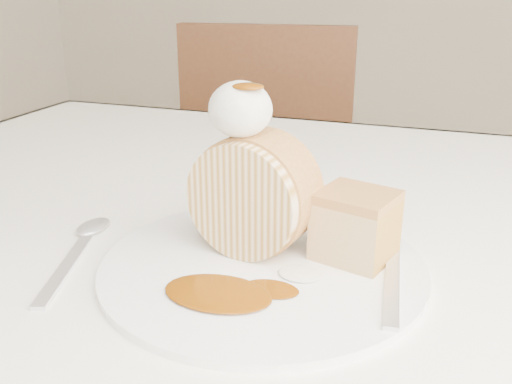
% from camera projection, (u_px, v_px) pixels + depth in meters
% --- Properties ---
extents(table, '(1.40, 0.90, 0.75)m').
position_uv_depth(table, '(339.00, 287.00, 0.67)').
color(table, white).
rests_on(table, ground).
extents(chair_far, '(0.47, 0.47, 0.90)m').
position_uv_depth(chair_far, '(273.00, 168.00, 1.56)').
color(chair_far, brown).
rests_on(chair_far, ground).
extents(plate, '(0.37, 0.37, 0.01)m').
position_uv_depth(plate, '(263.00, 266.00, 0.53)').
color(plate, white).
rests_on(plate, table).
extents(roulade_slice, '(0.12, 0.08, 0.11)m').
position_uv_depth(roulade_slice, '(254.00, 195.00, 0.53)').
color(roulade_slice, beige).
rests_on(roulade_slice, plate).
extents(cake_chunk, '(0.08, 0.08, 0.06)m').
position_uv_depth(cake_chunk, '(355.00, 230.00, 0.53)').
color(cake_chunk, '#C4804A').
rests_on(cake_chunk, plate).
extents(whipped_cream, '(0.06, 0.06, 0.05)m').
position_uv_depth(whipped_cream, '(240.00, 109.00, 0.51)').
color(whipped_cream, white).
rests_on(whipped_cream, roulade_slice).
extents(caramel_drizzle, '(0.03, 0.02, 0.01)m').
position_uv_depth(caramel_drizzle, '(248.00, 79.00, 0.49)').
color(caramel_drizzle, '#6A3304').
rests_on(caramel_drizzle, whipped_cream).
extents(caramel_pool, '(0.11, 0.08, 0.00)m').
position_uv_depth(caramel_pool, '(218.00, 293.00, 0.47)').
color(caramel_pool, '#6A3304').
rests_on(caramel_pool, plate).
extents(fork, '(0.04, 0.18, 0.00)m').
position_uv_depth(fork, '(392.00, 287.00, 0.48)').
color(fork, silver).
rests_on(fork, plate).
extents(spoon, '(0.08, 0.17, 0.00)m').
position_uv_depth(spoon, '(66.00, 268.00, 0.53)').
color(spoon, silver).
rests_on(spoon, table).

